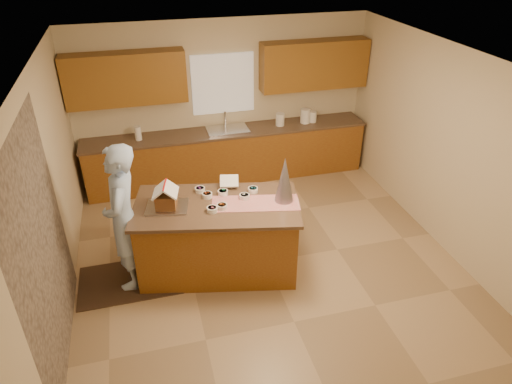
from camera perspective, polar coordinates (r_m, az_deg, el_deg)
floor at (r=6.38m, az=1.35°, el=-8.54°), size 5.50×5.50×0.00m
ceiling at (r=5.13m, az=1.72°, el=15.62°), size 5.50×5.50×0.00m
wall_back at (r=8.08m, az=-4.06°, el=11.16°), size 5.50×5.50×0.00m
wall_front at (r=3.62m, az=14.45°, el=-18.20°), size 5.50×5.50×0.00m
wall_left at (r=5.55m, az=-24.12°, el=-1.14°), size 5.50×5.50×0.00m
wall_right at (r=6.71m, az=22.55°, el=4.65°), size 5.50×5.50×0.00m
stone_accent at (r=4.93m, az=-24.63°, el=-6.82°), size 0.00×2.50×2.50m
window_curtain at (r=7.96m, az=-4.09°, el=13.13°), size 1.05×0.03×1.00m
back_counter_base at (r=8.16m, az=-3.41°, el=4.44°), size 4.80×0.60×0.88m
back_counter_top at (r=7.97m, az=-3.51°, el=7.42°), size 4.85×0.63×0.04m
upper_cabinet_left at (r=7.62m, az=-15.75°, el=13.26°), size 1.85×0.35×0.80m
upper_cabinet_right at (r=8.17m, az=7.16°, el=15.27°), size 1.85×0.35×0.80m
sink at (r=7.97m, az=-3.51°, el=7.35°), size 0.70×0.45×0.12m
faucet at (r=8.07m, az=-3.81°, el=8.94°), size 0.03×0.03×0.28m
island_base at (r=6.01m, az=-4.71°, el=-5.71°), size 2.10×1.36×0.95m
island_top at (r=5.73m, az=-4.92°, el=-1.71°), size 2.21×1.47×0.04m
table_runner at (r=5.72m, az=-0.06°, el=-1.38°), size 1.14×0.61×0.01m
baking_tray at (r=5.73m, az=-10.89°, el=-1.82°), size 0.56×0.46×0.03m
cookbook at (r=6.02m, az=-3.32°, el=1.36°), size 0.27×0.23×0.10m
tinsel_tree at (r=5.64m, az=3.53°, el=1.53°), size 0.28×0.28×0.59m
rug at (r=6.29m, az=-15.20°, el=-10.44°), size 1.28×0.84×0.01m
boy at (r=5.72m, az=-15.97°, el=-3.13°), size 0.55×0.75×1.89m
canister_a at (r=8.14m, az=2.98°, el=8.90°), size 0.15×0.15×0.21m
canister_b at (r=8.28m, az=6.09°, el=9.29°), size 0.17×0.17×0.25m
canister_c at (r=8.34m, az=6.99°, el=9.18°), size 0.14×0.14×0.19m
paper_towel at (r=7.79m, az=-14.31°, el=7.03°), size 0.11×0.11×0.23m
gingerbread_house at (r=5.66m, az=-11.01°, el=-0.73°), size 0.35×0.36×0.30m
candy_bowls at (r=5.81m, az=-4.05°, el=-0.61°), size 0.79×0.63×0.06m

